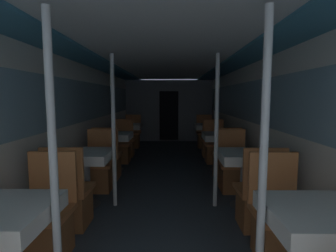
{
  "coord_description": "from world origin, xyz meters",
  "views": [
    {
      "loc": [
        0.09,
        -1.0,
        1.49
      ],
      "look_at": [
        0.05,
        2.19,
        1.14
      ],
      "focal_mm": 28.0,
      "sensor_mm": 36.0,
      "label": 1
    }
  ],
  "objects_px": {
    "dining_table_left_0": "(1,220)",
    "dining_table_left_2": "(115,138)",
    "chair_left_near_3": "(125,145)",
    "dining_table_right_2": "(220,138)",
    "support_pole_right_0": "(263,168)",
    "support_pole_left_0": "(54,167)",
    "chair_right_far_0": "(278,229)",
    "dining_table_right_3": "(208,128)",
    "support_pole_left_1": "(114,132)",
    "dining_table_left_3": "(129,128)",
    "dining_table_right_0": "(318,222)",
    "chair_right_far_2": "(214,150)",
    "chair_right_far_1": "(233,173)",
    "chair_right_near_2": "(225,163)",
    "dining_table_left_1": "(86,158)",
    "dining_table_right_1": "(244,159)",
    "chair_right_far_3": "(205,138)",
    "chair_right_near_1": "(258,203)",
    "chair_right_near_3": "(211,145)",
    "chair_left_near_2": "(108,163)",
    "chair_left_far_2": "(121,150)",
    "chair_left_far_3": "(133,138)",
    "chair_left_far_0": "(46,227)",
    "support_pole_right_1": "(216,132)",
    "chair_left_far_1": "(99,172)",
    "chair_left_near_1": "(70,202)"
  },
  "relations": [
    {
      "from": "dining_table_left_0",
      "to": "dining_table_left_2",
      "type": "height_order",
      "value": "same"
    },
    {
      "from": "chair_left_near_3",
      "to": "chair_left_far_0",
      "type": "bearing_deg",
      "value": -90.0
    },
    {
      "from": "chair_right_far_1",
      "to": "chair_right_near_3",
      "type": "bearing_deg",
      "value": -90.0
    },
    {
      "from": "dining_table_left_2",
      "to": "support_pole_left_0",
      "type": "bearing_deg",
      "value": -83.96
    },
    {
      "from": "dining_table_left_0",
      "to": "chair_right_far_2",
      "type": "height_order",
      "value": "chair_right_far_2"
    },
    {
      "from": "chair_right_far_0",
      "to": "dining_table_right_3",
      "type": "distance_m",
      "value": 4.82
    },
    {
      "from": "dining_table_right_0",
      "to": "chair_left_far_3",
      "type": "bearing_deg",
      "value": 109.62
    },
    {
      "from": "chair_right_far_1",
      "to": "chair_right_near_2",
      "type": "xyz_separation_m",
      "value": [
        0.0,
        0.58,
        0.0
      ]
    },
    {
      "from": "dining_table_left_3",
      "to": "chair_right_far_1",
      "type": "distance_m",
      "value": 3.71
    },
    {
      "from": "support_pole_right_0",
      "to": "chair_right_near_1",
      "type": "bearing_deg",
      "value": 72.23
    },
    {
      "from": "chair_left_far_1",
      "to": "chair_right_far_2",
      "type": "xyz_separation_m",
      "value": [
        2.15,
        1.81,
        0.0
      ]
    },
    {
      "from": "support_pole_right_0",
      "to": "support_pole_right_1",
      "type": "distance_m",
      "value": 1.81
    },
    {
      "from": "chair_left_far_2",
      "to": "dining_table_left_3",
      "type": "bearing_deg",
      "value": -90.0
    },
    {
      "from": "dining_table_left_3",
      "to": "support_pole_left_1",
      "type": "bearing_deg",
      "value": -83.96
    },
    {
      "from": "chair_right_near_1",
      "to": "chair_right_far_3",
      "type": "distance_m",
      "value": 4.84
    },
    {
      "from": "dining_table_left_0",
      "to": "chair_left_near_2",
      "type": "bearing_deg",
      "value": 90.0
    },
    {
      "from": "support_pole_left_0",
      "to": "chair_right_near_2",
      "type": "distance_m",
      "value": 3.56
    },
    {
      "from": "chair_left_near_1",
      "to": "support_pole_left_1",
      "type": "relative_size",
      "value": 0.47
    },
    {
      "from": "chair_left_far_3",
      "to": "chair_right_near_2",
      "type": "distance_m",
      "value": 3.72
    },
    {
      "from": "dining_table_left_1",
      "to": "dining_table_right_2",
      "type": "height_order",
      "value": "same"
    },
    {
      "from": "chair_right_near_3",
      "to": "support_pole_left_0",
      "type": "bearing_deg",
      "value": -110.21
    },
    {
      "from": "dining_table_left_1",
      "to": "chair_right_far_2",
      "type": "height_order",
      "value": "chair_right_far_2"
    },
    {
      "from": "dining_table_left_1",
      "to": "support_pole_left_1",
      "type": "distance_m",
      "value": 0.53
    },
    {
      "from": "chair_left_far_0",
      "to": "dining_table_right_2",
      "type": "xyz_separation_m",
      "value": [
        2.15,
        3.0,
        0.37
      ]
    },
    {
      "from": "chair_left_far_0",
      "to": "support_pole_right_1",
      "type": "xyz_separation_m",
      "value": [
        1.77,
        1.19,
        0.74
      ]
    },
    {
      "from": "dining_table_left_2",
      "to": "chair_right_near_2",
      "type": "bearing_deg",
      "value": -15.95
    },
    {
      "from": "support_pole_left_1",
      "to": "dining_table_left_3",
      "type": "height_order",
      "value": "support_pole_left_1"
    },
    {
      "from": "dining_table_right_0",
      "to": "chair_right_far_2",
      "type": "height_order",
      "value": "chair_right_far_2"
    },
    {
      "from": "dining_table_left_1",
      "to": "dining_table_right_1",
      "type": "bearing_deg",
      "value": 0.0
    },
    {
      "from": "chair_right_near_2",
      "to": "dining_table_right_3",
      "type": "bearing_deg",
      "value": 90.0
    },
    {
      "from": "dining_table_left_0",
      "to": "dining_table_right_0",
      "type": "bearing_deg",
      "value": 0.0
    },
    {
      "from": "chair_left_near_3",
      "to": "dining_table_right_2",
      "type": "relative_size",
      "value": 1.28
    },
    {
      "from": "chair_left_far_2",
      "to": "dining_table_left_0",
      "type": "bearing_deg",
      "value": 90.0
    },
    {
      "from": "chair_right_far_3",
      "to": "dining_table_right_2",
      "type": "bearing_deg",
      "value": 90.0
    },
    {
      "from": "dining_table_left_0",
      "to": "chair_right_far_0",
      "type": "relative_size",
      "value": 0.78
    },
    {
      "from": "chair_left_near_2",
      "to": "support_pole_right_1",
      "type": "bearing_deg",
      "value": -33.97
    },
    {
      "from": "chair_left_far_2",
      "to": "chair_right_near_2",
      "type": "distance_m",
      "value": 2.48
    },
    {
      "from": "dining_table_right_0",
      "to": "chair_right_far_2",
      "type": "xyz_separation_m",
      "value": [
        0.0,
        4.22,
        -0.37
      ]
    },
    {
      "from": "chair_left_near_1",
      "to": "dining_table_right_2",
      "type": "xyz_separation_m",
      "value": [
        2.15,
        2.42,
        0.37
      ]
    },
    {
      "from": "dining_table_right_3",
      "to": "dining_table_right_1",
      "type": "bearing_deg",
      "value": -90.0
    },
    {
      "from": "chair_right_near_2",
      "to": "dining_table_left_2",
      "type": "bearing_deg",
      "value": 164.05
    },
    {
      "from": "dining_table_left_2",
      "to": "chair_right_far_2",
      "type": "relative_size",
      "value": 0.78
    },
    {
      "from": "support_pole_left_0",
      "to": "dining_table_right_1",
      "type": "distance_m",
      "value": 2.55
    },
    {
      "from": "chair_left_far_0",
      "to": "chair_right_near_3",
      "type": "relative_size",
      "value": 1.0
    },
    {
      "from": "support_pole_right_0",
      "to": "support_pole_left_0",
      "type": "bearing_deg",
      "value": 180.0
    },
    {
      "from": "dining_table_left_0",
      "to": "chair_right_near_2",
      "type": "distance_m",
      "value": 3.71
    },
    {
      "from": "chair_left_near_2",
      "to": "chair_left_near_3",
      "type": "xyz_separation_m",
      "value": [
        0.0,
        1.81,
        0.0
      ]
    },
    {
      "from": "chair_left_near_1",
      "to": "chair_left_near_3",
      "type": "distance_m",
      "value": 3.61
    },
    {
      "from": "chair_left_near_1",
      "to": "dining_table_right_0",
      "type": "bearing_deg",
      "value": -28.99
    },
    {
      "from": "dining_table_left_2",
      "to": "chair_left_near_2",
      "type": "bearing_deg",
      "value": -90.0
    }
  ]
}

